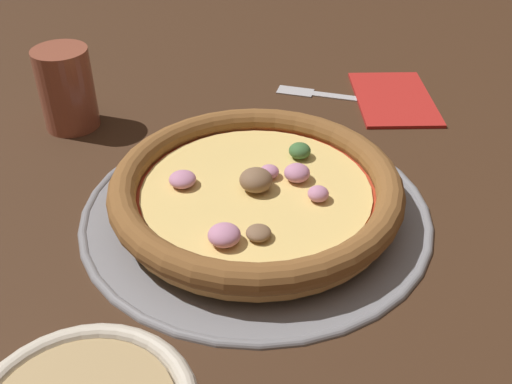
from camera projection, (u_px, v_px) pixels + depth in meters
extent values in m
plane|color=#3D2616|center=(256.00, 212.00, 0.56)|extent=(3.00, 3.00, 0.00)
cylinder|color=gray|center=(256.00, 210.00, 0.56)|extent=(0.32, 0.32, 0.00)
torus|color=gray|center=(256.00, 208.00, 0.56)|extent=(0.32, 0.32, 0.01)
cylinder|color=tan|center=(256.00, 198.00, 0.55)|extent=(0.25, 0.25, 0.01)
torus|color=brown|center=(256.00, 186.00, 0.54)|extent=(0.27, 0.27, 0.03)
cylinder|color=#B7381E|center=(256.00, 192.00, 0.54)|extent=(0.22, 0.22, 0.00)
cylinder|color=#EAC670|center=(256.00, 190.00, 0.54)|extent=(0.21, 0.21, 0.00)
ellipsoid|color=#C17FA3|center=(183.00, 179.00, 0.54)|extent=(0.03, 0.03, 0.01)
ellipsoid|color=#C17FA3|center=(224.00, 235.00, 0.48)|extent=(0.04, 0.04, 0.02)
ellipsoid|color=brown|center=(259.00, 233.00, 0.48)|extent=(0.03, 0.03, 0.01)
ellipsoid|color=#C17FA3|center=(254.00, 183.00, 0.54)|extent=(0.02, 0.02, 0.01)
ellipsoid|color=#C17FA3|center=(256.00, 184.00, 0.54)|extent=(0.02, 0.02, 0.01)
ellipsoid|color=brown|center=(254.00, 179.00, 0.54)|extent=(0.04, 0.04, 0.02)
ellipsoid|color=#C17FA3|center=(318.00, 194.00, 0.53)|extent=(0.02, 0.02, 0.01)
ellipsoid|color=#C17FA3|center=(271.00, 172.00, 0.55)|extent=(0.02, 0.02, 0.01)
ellipsoid|color=#C17FA3|center=(297.00, 173.00, 0.55)|extent=(0.03, 0.03, 0.02)
ellipsoid|color=#3D6B38|center=(300.00, 151.00, 0.58)|extent=(0.03, 0.03, 0.01)
cylinder|color=brown|center=(67.00, 89.00, 0.66)|extent=(0.06, 0.06, 0.09)
cube|color=#B2231E|center=(394.00, 97.00, 0.74)|extent=(0.17, 0.16, 0.01)
cube|color=#B7B7BC|center=(359.00, 99.00, 0.74)|extent=(0.05, 0.11, 0.00)
cube|color=#B7B7BC|center=(295.00, 91.00, 0.76)|extent=(0.03, 0.05, 0.00)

